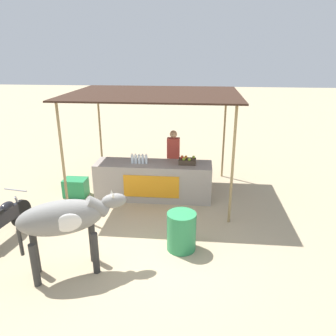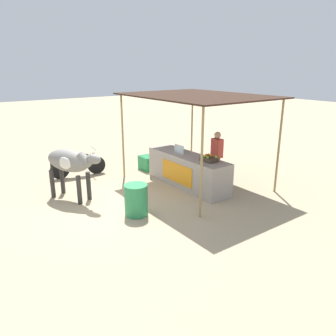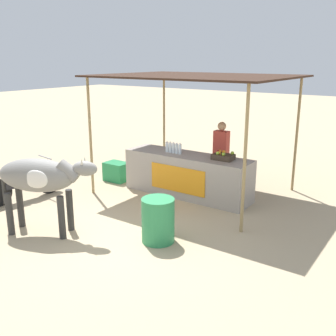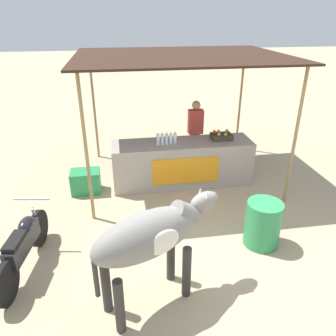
{
  "view_description": "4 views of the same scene",
  "coord_description": "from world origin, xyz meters",
  "px_view_note": "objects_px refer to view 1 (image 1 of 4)",
  "views": [
    {
      "loc": [
        1.15,
        -5.66,
        3.71
      ],
      "look_at": [
        0.45,
        1.55,
        1.08
      ],
      "focal_mm": 35.0,
      "sensor_mm": 36.0,
      "label": 1
    },
    {
      "loc": [
        7.27,
        -3.8,
        3.48
      ],
      "look_at": [
        0.19,
        1.34,
        0.76
      ],
      "focal_mm": 35.0,
      "sensor_mm": 36.0,
      "label": 2
    },
    {
      "loc": [
        4.58,
        -5.11,
        3.06
      ],
      "look_at": [
        0.22,
        1.12,
        0.93
      ],
      "focal_mm": 42.0,
      "sensor_mm": 36.0,
      "label": 3
    },
    {
      "loc": [
        -1.32,
        -4.18,
        3.49
      ],
      "look_at": [
        -0.44,
        1.42,
        0.76
      ],
      "focal_mm": 35.0,
      "sensor_mm": 36.0,
      "label": 4
    }
  ],
  "objects_px": {
    "fruit_crate": "(187,161)",
    "motorcycle_parked": "(2,220)",
    "vendor_behind_counter": "(173,159)",
    "cooler_box": "(76,187)",
    "stall_counter": "(153,181)",
    "cow": "(65,220)",
    "water_barrel": "(181,231)"
  },
  "relations": [
    {
      "from": "cooler_box",
      "to": "motorcycle_parked",
      "type": "xyz_separation_m",
      "value": [
        -0.72,
        -2.22,
        0.19
      ]
    },
    {
      "from": "cooler_box",
      "to": "water_barrel",
      "type": "height_order",
      "value": "water_barrel"
    },
    {
      "from": "fruit_crate",
      "to": "stall_counter",
      "type": "bearing_deg",
      "value": -176.34
    },
    {
      "from": "cow",
      "to": "cooler_box",
      "type": "bearing_deg",
      "value": 108.8
    },
    {
      "from": "fruit_crate",
      "to": "vendor_behind_counter",
      "type": "xyz_separation_m",
      "value": [
        -0.41,
        0.7,
        -0.18
      ]
    },
    {
      "from": "vendor_behind_counter",
      "to": "cooler_box",
      "type": "relative_size",
      "value": 2.75
    },
    {
      "from": "fruit_crate",
      "to": "cooler_box",
      "type": "bearing_deg",
      "value": -177.04
    },
    {
      "from": "stall_counter",
      "to": "fruit_crate",
      "type": "bearing_deg",
      "value": 3.66
    },
    {
      "from": "vendor_behind_counter",
      "to": "motorcycle_parked",
      "type": "relative_size",
      "value": 0.92
    },
    {
      "from": "fruit_crate",
      "to": "cow",
      "type": "relative_size",
      "value": 0.24
    },
    {
      "from": "stall_counter",
      "to": "cow",
      "type": "xyz_separation_m",
      "value": [
        -1.03,
        -3.2,
        0.55
      ]
    },
    {
      "from": "motorcycle_parked",
      "to": "fruit_crate",
      "type": "bearing_deg",
      "value": 32.85
    },
    {
      "from": "vendor_behind_counter",
      "to": "cooler_box",
      "type": "height_order",
      "value": "vendor_behind_counter"
    },
    {
      "from": "cow",
      "to": "water_barrel",
      "type": "bearing_deg",
      "value": 25.23
    },
    {
      "from": "motorcycle_parked",
      "to": "cow",
      "type": "bearing_deg",
      "value": -26.66
    },
    {
      "from": "vendor_behind_counter",
      "to": "cow",
      "type": "bearing_deg",
      "value": -110.56
    },
    {
      "from": "stall_counter",
      "to": "water_barrel",
      "type": "distance_m",
      "value": 2.47
    },
    {
      "from": "stall_counter",
      "to": "cooler_box",
      "type": "relative_size",
      "value": 5.0
    },
    {
      "from": "stall_counter",
      "to": "fruit_crate",
      "type": "distance_m",
      "value": 1.03
    },
    {
      "from": "vendor_behind_counter",
      "to": "cooler_box",
      "type": "xyz_separation_m",
      "value": [
        -2.54,
        -0.85,
        -0.61
      ]
    },
    {
      "from": "cooler_box",
      "to": "vendor_behind_counter",
      "type": "bearing_deg",
      "value": 18.49
    },
    {
      "from": "water_barrel",
      "to": "vendor_behind_counter",
      "type": "bearing_deg",
      "value": 97.69
    },
    {
      "from": "vendor_behind_counter",
      "to": "cow",
      "type": "height_order",
      "value": "vendor_behind_counter"
    },
    {
      "from": "cooler_box",
      "to": "water_barrel",
      "type": "bearing_deg",
      "value": -36.83
    },
    {
      "from": "vendor_behind_counter",
      "to": "cooler_box",
      "type": "bearing_deg",
      "value": -161.51
    },
    {
      "from": "cooler_box",
      "to": "cow",
      "type": "xyz_separation_m",
      "value": [
        1.06,
        -3.11,
        0.79
      ]
    },
    {
      "from": "vendor_behind_counter",
      "to": "motorcycle_parked",
      "type": "xyz_separation_m",
      "value": [
        -3.26,
        -3.07,
        -0.42
      ]
    },
    {
      "from": "stall_counter",
      "to": "vendor_behind_counter",
      "type": "height_order",
      "value": "vendor_behind_counter"
    },
    {
      "from": "fruit_crate",
      "to": "vendor_behind_counter",
      "type": "distance_m",
      "value": 0.83
    },
    {
      "from": "cooler_box",
      "to": "cow",
      "type": "bearing_deg",
      "value": -71.2
    },
    {
      "from": "fruit_crate",
      "to": "motorcycle_parked",
      "type": "xyz_separation_m",
      "value": [
        -3.67,
        -2.37,
        -0.61
      ]
    },
    {
      "from": "cooler_box",
      "to": "cow",
      "type": "relative_size",
      "value": 0.33
    }
  ]
}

